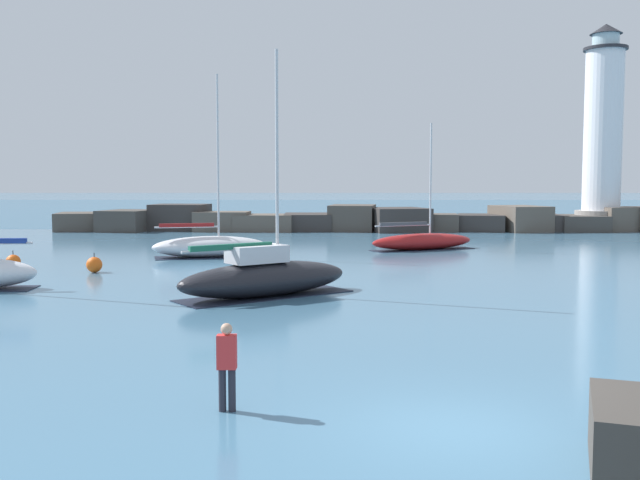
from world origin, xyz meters
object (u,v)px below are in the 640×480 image
at_px(sailboat_moored_0, 422,241).
at_px(sailboat_moored_4, 265,277).
at_px(person_on_rocks, 227,362).
at_px(mooring_buoy_far_side, 13,262).
at_px(lighthouse, 603,139).
at_px(sailboat_moored_2, 210,246).
at_px(mooring_buoy_orange_near, 94,265).

distance_m(sailboat_moored_0, sailboat_moored_4, 20.63).
xyz_separation_m(sailboat_moored_4, person_on_rocks, (0.43, -13.56, 0.19)).
bearing_deg(mooring_buoy_far_side, person_on_rocks, -58.27).
xyz_separation_m(sailboat_moored_0, mooring_buoy_far_side, (-21.71, -10.31, -0.20)).
bearing_deg(sailboat_moored_0, lighthouse, 45.26).
xyz_separation_m(mooring_buoy_far_side, person_on_rocks, (13.63, -22.04, 0.57)).
bearing_deg(sailboat_moored_2, sailboat_moored_4, -73.04).
height_order(lighthouse, sailboat_moored_4, lighthouse).
xyz_separation_m(sailboat_moored_4, mooring_buoy_orange_near, (-8.70, 7.04, -0.37)).
distance_m(lighthouse, mooring_buoy_far_side, 50.22).
height_order(lighthouse, mooring_buoy_orange_near, lighthouse).
distance_m(sailboat_moored_0, mooring_buoy_orange_near, 20.84).
height_order(sailboat_moored_0, mooring_buoy_far_side, sailboat_moored_0).
height_order(sailboat_moored_0, person_on_rocks, sailboat_moored_0).
relative_size(sailboat_moored_4, mooring_buoy_far_side, 10.10).
bearing_deg(mooring_buoy_far_side, mooring_buoy_orange_near, -17.79).
distance_m(sailboat_moored_2, sailboat_moored_4, 14.81).
bearing_deg(sailboat_moored_2, lighthouse, 36.64).
relative_size(sailboat_moored_4, person_on_rocks, 5.53).
relative_size(mooring_buoy_orange_near, person_on_rocks, 0.57).
height_order(sailboat_moored_0, mooring_buoy_orange_near, sailboat_moored_0).
bearing_deg(mooring_buoy_far_side, lighthouse, 35.79).
relative_size(sailboat_moored_2, mooring_buoy_orange_near, 10.99).
relative_size(lighthouse, mooring_buoy_far_side, 20.00).
relative_size(sailboat_moored_0, mooring_buoy_orange_near, 8.49).
relative_size(sailboat_moored_2, sailboat_moored_4, 1.13).
xyz_separation_m(lighthouse, person_on_rocks, (-26.61, -51.06, -7.22)).
distance_m(sailboat_moored_0, sailboat_moored_2, 13.64).
bearing_deg(lighthouse, person_on_rocks, -117.53).
bearing_deg(person_on_rocks, mooring_buoy_orange_near, 113.91).
height_order(sailboat_moored_4, mooring_buoy_far_side, sailboat_moored_4).
bearing_deg(mooring_buoy_far_side, sailboat_moored_4, -32.73).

